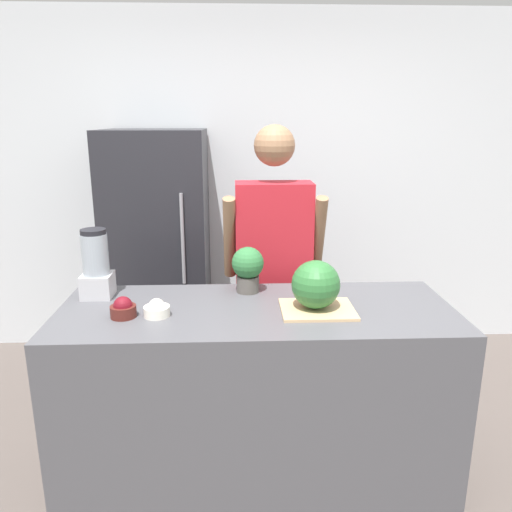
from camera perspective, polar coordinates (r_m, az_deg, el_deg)
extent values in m
cube|color=silver|center=(3.97, -1.01, 8.07)|extent=(8.00, 0.06, 2.60)
cube|color=#4C4C51|center=(2.61, 0.04, -15.54)|extent=(1.90, 0.74, 0.93)
cube|color=#232328|center=(3.72, -11.00, 0.50)|extent=(0.71, 0.66, 1.74)
cylinder|color=gray|center=(3.31, -8.38, 1.90)|extent=(0.02, 0.02, 0.61)
cube|color=#333338|center=(3.16, 1.90, -10.53)|extent=(0.33, 0.18, 0.85)
cube|color=#B21E28|center=(2.91, 2.03, 2.49)|extent=(0.44, 0.22, 0.61)
sphere|color=#936B4C|center=(2.84, 2.13, 12.51)|extent=(0.23, 0.23, 0.23)
cylinder|color=#936B4C|center=(2.87, -3.04, 2.06)|extent=(0.07, 0.24, 0.51)
cylinder|color=#936B4C|center=(2.91, 7.14, 2.14)|extent=(0.07, 0.24, 0.51)
cube|color=tan|center=(2.39, 7.03, -6.08)|extent=(0.34, 0.28, 0.01)
sphere|color=#2D6B33|center=(2.35, 6.84, -3.26)|extent=(0.23, 0.23, 0.23)
cylinder|color=#511E19|center=(2.37, -14.93, -6.13)|extent=(0.12, 0.12, 0.05)
sphere|color=maroon|center=(2.36, -14.97, -5.51)|extent=(0.09, 0.09, 0.09)
cylinder|color=white|center=(2.35, -11.27, -6.21)|extent=(0.12, 0.12, 0.05)
sphere|color=white|center=(2.34, -11.30, -5.67)|extent=(0.08, 0.08, 0.08)
cube|color=#B7B7BC|center=(2.66, -17.63, -3.21)|extent=(0.15, 0.15, 0.12)
cylinder|color=#99A3AD|center=(2.62, -17.92, 0.19)|extent=(0.13, 0.13, 0.21)
cylinder|color=black|center=(2.59, -18.13, 2.66)|extent=(0.13, 0.13, 0.02)
cylinder|color=#514C47|center=(2.61, -0.93, -3.20)|extent=(0.12, 0.12, 0.09)
sphere|color=#2D6B38|center=(2.58, -0.95, -0.80)|extent=(0.17, 0.17, 0.17)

